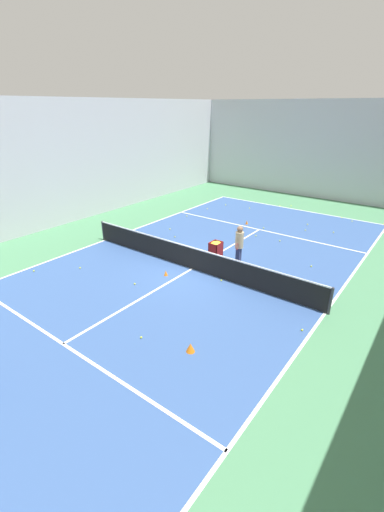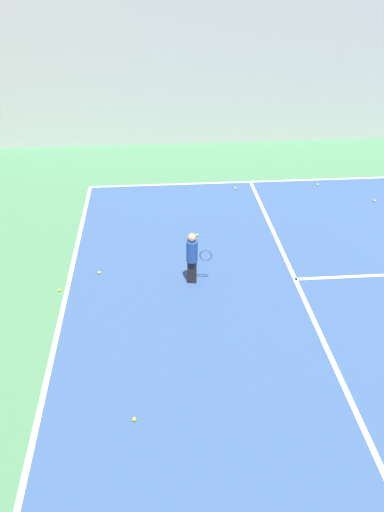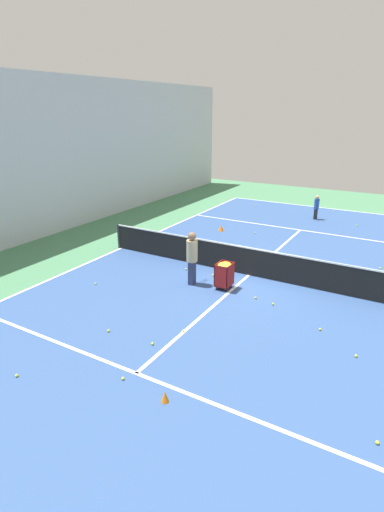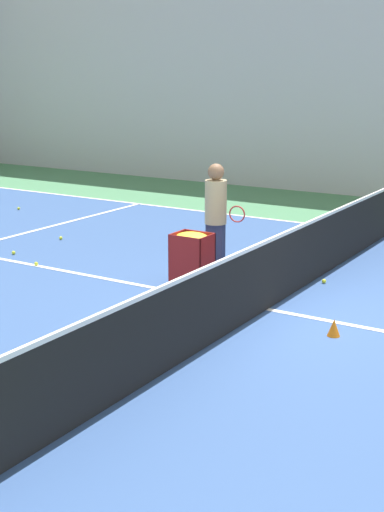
# 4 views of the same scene
# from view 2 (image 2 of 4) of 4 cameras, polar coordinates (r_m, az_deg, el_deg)

# --- Properties ---
(line_baseline_near) EXTENTS (11.62, 0.10, 0.00)m
(line_baseline_near) POSITION_cam_2_polar(r_m,az_deg,el_deg) (11.77, -14.09, -3.78)
(line_baseline_near) COLOR white
(line_baseline_near) RESTS_ON ground
(line_service_near) EXTENTS (11.62, 0.10, 0.00)m
(line_service_near) POSITION_cam_2_polar(r_m,az_deg,el_deg) (12.02, 11.70, -2.61)
(line_service_near) COLOR white
(line_service_near) RESTS_ON ground
(player_near_baseline) EXTENTS (0.30, 0.60, 1.29)m
(player_near_baseline) POSITION_cam_2_polar(r_m,az_deg,el_deg) (11.29, 0.05, 0.13)
(player_near_baseline) COLOR black
(player_near_baseline) RESTS_ON ground
(tennis_ball_9) EXTENTS (0.07, 0.07, 0.07)m
(tennis_ball_9) POSITION_cam_2_polar(r_m,az_deg,el_deg) (12.15, -10.54, -1.87)
(tennis_ball_9) COLOR yellow
(tennis_ball_9) RESTS_ON ground
(tennis_ball_18) EXTENTS (0.07, 0.07, 0.07)m
(tennis_ball_18) POSITION_cam_2_polar(r_m,az_deg,el_deg) (8.69, -6.62, -18.05)
(tennis_ball_18) COLOR yellow
(tennis_ball_18) RESTS_ON ground
(tennis_ball_21) EXTENTS (0.07, 0.07, 0.07)m
(tennis_ball_21) POSITION_cam_2_polar(r_m,az_deg,el_deg) (16.44, 20.14, 5.94)
(tennis_ball_21) COLOR yellow
(tennis_ball_21) RESTS_ON ground
(tennis_ball_22) EXTENTS (0.07, 0.07, 0.07)m
(tennis_ball_22) POSITION_cam_2_polar(r_m,az_deg,el_deg) (17.09, 14.14, 7.92)
(tennis_ball_22) COLOR yellow
(tennis_ball_22) RESTS_ON ground
(tennis_ball_23) EXTENTS (0.07, 0.07, 0.07)m
(tennis_ball_23) POSITION_cam_2_polar(r_m,az_deg,el_deg) (16.38, 4.98, 7.73)
(tennis_ball_23) COLOR yellow
(tennis_ball_23) RESTS_ON ground
(tennis_ball_27) EXTENTS (0.07, 0.07, 0.07)m
(tennis_ball_27) POSITION_cam_2_polar(r_m,az_deg,el_deg) (13.52, 0.60, 2.41)
(tennis_ball_27) COLOR yellow
(tennis_ball_27) RESTS_ON ground
(tennis_ball_32) EXTENTS (0.07, 0.07, 0.07)m
(tennis_ball_32) POSITION_cam_2_polar(r_m,az_deg,el_deg) (11.75, -14.93, -3.78)
(tennis_ball_32) COLOR yellow
(tennis_ball_32) RESTS_ON ground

